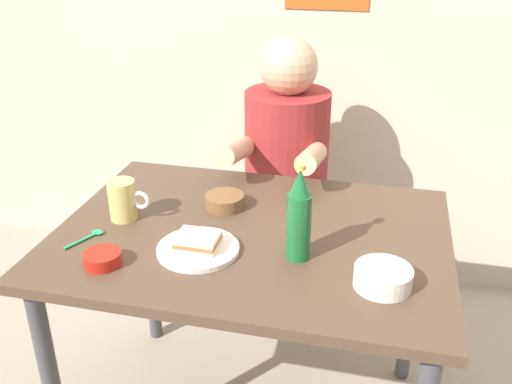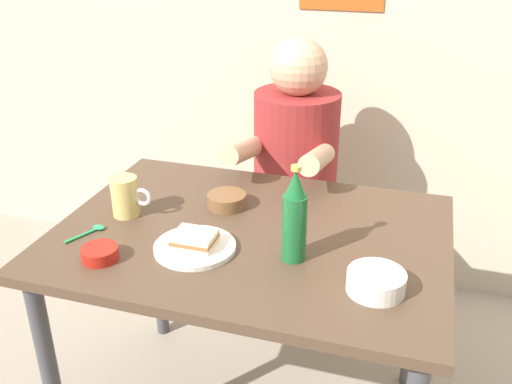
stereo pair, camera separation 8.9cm
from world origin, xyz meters
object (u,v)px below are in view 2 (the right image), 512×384
object	(u,v)px
plate_orange	(195,247)
beer_mug	(126,196)
dining_table	(251,259)
sandwich	(195,239)
beer_bottle	(295,218)
rice_bowl_white	(376,281)
stool	(293,241)
person_seated	(295,147)

from	to	relation	value
plate_orange	beer_mug	size ratio (longest dim) A/B	1.75
dining_table	sandwich	world-z (taller)	sandwich
beer_bottle	rice_bowl_white	bearing A→B (deg)	-20.59
plate_orange	beer_mug	world-z (taller)	beer_mug
plate_orange	sandwich	bearing A→B (deg)	0.00
stool	beer_bottle	world-z (taller)	beer_bottle
plate_orange	rice_bowl_white	world-z (taller)	rice_bowl_white
beer_mug	rice_bowl_white	size ratio (longest dim) A/B	0.90
stool	sandwich	distance (m)	0.88
person_seated	beer_mug	size ratio (longest dim) A/B	5.71
sandwich	beer_mug	size ratio (longest dim) A/B	0.87
sandwich	beer_mug	bearing A→B (deg)	154.96
person_seated	rice_bowl_white	bearing A→B (deg)	-64.26
beer_mug	beer_bottle	xyz separation A→B (m)	(0.53, -0.09, 0.06)
dining_table	beer_bottle	world-z (taller)	beer_bottle
person_seated	beer_mug	world-z (taller)	person_seated
person_seated	beer_mug	distance (m)	0.73
stool	person_seated	size ratio (longest dim) A/B	0.63
stool	beer_bottle	size ratio (longest dim) A/B	1.72
beer_bottle	rice_bowl_white	xyz separation A→B (m)	(0.22, -0.08, -0.09)
person_seated	rice_bowl_white	distance (m)	0.89
dining_table	stool	distance (m)	0.70
person_seated	dining_table	bearing A→B (deg)	-88.25
rice_bowl_white	plate_orange	bearing A→B (deg)	174.34
person_seated	sandwich	world-z (taller)	person_seated
person_seated	sandwich	bearing A→B (deg)	-97.09
dining_table	rice_bowl_white	distance (m)	0.43
dining_table	beer_bottle	xyz separation A→B (m)	(0.15, -0.10, 0.21)
stool	beer_mug	xyz separation A→B (m)	(-0.36, -0.64, 0.45)
stool	rice_bowl_white	distance (m)	1.00
stool	person_seated	bearing A→B (deg)	-90.00
beer_mug	beer_bottle	world-z (taller)	beer_bottle
dining_table	stool	size ratio (longest dim) A/B	2.44
stool	person_seated	world-z (taller)	person_seated
sandwich	stool	bearing A→B (deg)	83.01
plate_orange	rice_bowl_white	distance (m)	0.49
dining_table	beer_mug	bearing A→B (deg)	-178.13
plate_orange	rice_bowl_white	xyz separation A→B (m)	(0.48, -0.05, 0.02)
person_seated	sandwich	size ratio (longest dim) A/B	6.54
person_seated	rice_bowl_white	size ratio (longest dim) A/B	5.14
stool	beer_mug	world-z (taller)	beer_mug
dining_table	beer_bottle	distance (m)	0.28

